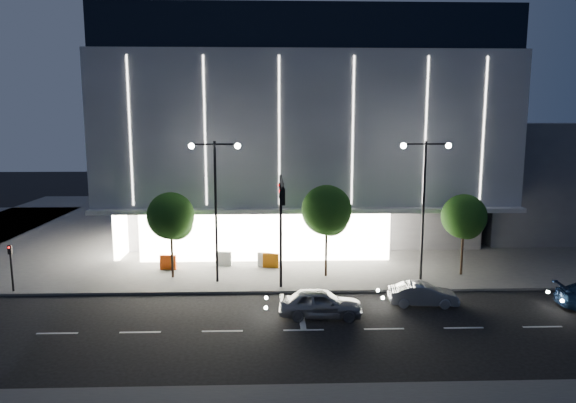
{
  "coord_description": "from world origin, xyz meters",
  "views": [
    {
      "loc": [
        0.43,
        -25.46,
        10.2
      ],
      "look_at": [
        1.53,
        7.61,
        5.0
      ],
      "focal_mm": 32.0,
      "sensor_mm": 36.0,
      "label": 1
    }
  ],
  "objects_px": {
    "car_lead": "(321,303)",
    "street_lamp_east": "(424,190)",
    "tree_mid": "(327,213)",
    "barrier_d": "(265,260)",
    "ped_signal_far": "(11,263)",
    "car_second": "(423,294)",
    "barrier_b": "(224,259)",
    "tree_left": "(171,218)",
    "traffic_mast": "(281,213)",
    "barrier_c": "(271,261)",
    "tree_right": "(464,219)",
    "barrier_a": "(168,262)",
    "street_lamp_west": "(216,191)"
  },
  "relations": [
    {
      "from": "ped_signal_far",
      "to": "car_second",
      "type": "xyz_separation_m",
      "value": [
        23.88,
        -2.75,
        -1.26
      ]
    },
    {
      "from": "tree_right",
      "to": "barrier_d",
      "type": "xyz_separation_m",
      "value": [
        -13.02,
        2.16,
        -3.23
      ]
    },
    {
      "from": "ped_signal_far",
      "to": "barrier_d",
      "type": "relative_size",
      "value": 2.73
    },
    {
      "from": "street_lamp_east",
      "to": "tree_mid",
      "type": "height_order",
      "value": "street_lamp_east"
    },
    {
      "from": "tree_mid",
      "to": "barrier_c",
      "type": "relative_size",
      "value": 5.59
    },
    {
      "from": "tree_mid",
      "to": "car_lead",
      "type": "relative_size",
      "value": 1.4
    },
    {
      "from": "traffic_mast",
      "to": "barrier_d",
      "type": "height_order",
      "value": "traffic_mast"
    },
    {
      "from": "car_second",
      "to": "tree_left",
      "type": "bearing_deg",
      "value": 75.2
    },
    {
      "from": "car_second",
      "to": "barrier_b",
      "type": "bearing_deg",
      "value": 61.12
    },
    {
      "from": "street_lamp_east",
      "to": "car_lead",
      "type": "height_order",
      "value": "street_lamp_east"
    },
    {
      "from": "barrier_a",
      "to": "barrier_b",
      "type": "relative_size",
      "value": 1.0
    },
    {
      "from": "barrier_a",
      "to": "barrier_d",
      "type": "xyz_separation_m",
      "value": [
        6.65,
        0.42,
        0.0
      ]
    },
    {
      "from": "tree_left",
      "to": "street_lamp_west",
      "type": "bearing_deg",
      "value": -18.94
    },
    {
      "from": "barrier_b",
      "to": "tree_left",
      "type": "bearing_deg",
      "value": -134.19
    },
    {
      "from": "car_second",
      "to": "car_lead",
      "type": "bearing_deg",
      "value": 109.34
    },
    {
      "from": "street_lamp_east",
      "to": "tree_left",
      "type": "xyz_separation_m",
      "value": [
        -15.97,
        1.02,
        -1.92
      ]
    },
    {
      "from": "ped_signal_far",
      "to": "tree_left",
      "type": "relative_size",
      "value": 0.52
    },
    {
      "from": "street_lamp_west",
      "to": "barrier_d",
      "type": "bearing_deg",
      "value": 46.61
    },
    {
      "from": "tree_right",
      "to": "barrier_d",
      "type": "bearing_deg",
      "value": 170.58
    },
    {
      "from": "tree_mid",
      "to": "barrier_d",
      "type": "height_order",
      "value": "tree_mid"
    },
    {
      "from": "car_lead",
      "to": "street_lamp_east",
      "type": "bearing_deg",
      "value": -47.33
    },
    {
      "from": "street_lamp_west",
      "to": "tree_mid",
      "type": "bearing_deg",
      "value": 8.26
    },
    {
      "from": "ped_signal_far",
      "to": "barrier_b",
      "type": "xyz_separation_m",
      "value": [
        12.07,
        5.1,
        -1.24
      ]
    },
    {
      "from": "ped_signal_far",
      "to": "car_second",
      "type": "relative_size",
      "value": 0.79
    },
    {
      "from": "ped_signal_far",
      "to": "tree_mid",
      "type": "height_order",
      "value": "tree_mid"
    },
    {
      "from": "barrier_c",
      "to": "street_lamp_east",
      "type": "bearing_deg",
      "value": -4.7
    },
    {
      "from": "street_lamp_west",
      "to": "barrier_a",
      "type": "relative_size",
      "value": 8.18
    },
    {
      "from": "street_lamp_west",
      "to": "car_second",
      "type": "distance_m",
      "value": 13.7
    },
    {
      "from": "tree_mid",
      "to": "barrier_b",
      "type": "distance_m",
      "value": 8.29
    },
    {
      "from": "barrier_b",
      "to": "car_lead",
      "type": "bearing_deg",
      "value": -52.2
    },
    {
      "from": "street_lamp_east",
      "to": "car_lead",
      "type": "distance_m",
      "value": 10.47
    },
    {
      "from": "car_second",
      "to": "barrier_c",
      "type": "relative_size",
      "value": 3.45
    },
    {
      "from": "traffic_mast",
      "to": "street_lamp_east",
      "type": "bearing_deg",
      "value": 16.48
    },
    {
      "from": "traffic_mast",
      "to": "ped_signal_far",
      "type": "relative_size",
      "value": 2.36
    },
    {
      "from": "tree_mid",
      "to": "barrier_c",
      "type": "height_order",
      "value": "tree_mid"
    },
    {
      "from": "tree_left",
      "to": "tree_mid",
      "type": "xyz_separation_m",
      "value": [
        10.0,
        0.0,
        0.3
      ]
    },
    {
      "from": "barrier_a",
      "to": "barrier_c",
      "type": "relative_size",
      "value": 1.0
    },
    {
      "from": "tree_right",
      "to": "tree_left",
      "type": "bearing_deg",
      "value": 180.0
    },
    {
      "from": "traffic_mast",
      "to": "barrier_a",
      "type": "distance_m",
      "value": 10.34
    },
    {
      "from": "tree_right",
      "to": "tree_mid",
      "type": "bearing_deg",
      "value": 180.0
    },
    {
      "from": "ped_signal_far",
      "to": "car_second",
      "type": "height_order",
      "value": "ped_signal_far"
    },
    {
      "from": "traffic_mast",
      "to": "tree_right",
      "type": "relative_size",
      "value": 1.28
    },
    {
      "from": "tree_mid",
      "to": "tree_right",
      "type": "bearing_deg",
      "value": -0.0
    },
    {
      "from": "car_lead",
      "to": "barrier_b",
      "type": "height_order",
      "value": "car_lead"
    },
    {
      "from": "ped_signal_far",
      "to": "barrier_c",
      "type": "xyz_separation_m",
      "value": [
        15.39,
        4.49,
        -1.24
      ]
    },
    {
      "from": "street_lamp_west",
      "to": "tree_mid",
      "type": "distance_m",
      "value": 7.28
    },
    {
      "from": "street_lamp_west",
      "to": "traffic_mast",
      "type": "bearing_deg",
      "value": -33.65
    },
    {
      "from": "barrier_c",
      "to": "tree_mid",
      "type": "bearing_deg",
      "value": -15.85
    },
    {
      "from": "tree_left",
      "to": "barrier_b",
      "type": "distance_m",
      "value": 5.23
    },
    {
      "from": "street_lamp_west",
      "to": "barrier_a",
      "type": "bearing_deg",
      "value": 142.8
    }
  ]
}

